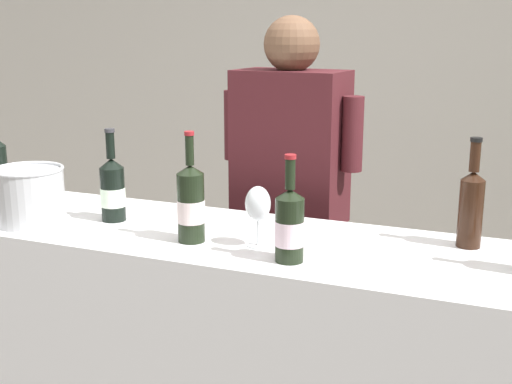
% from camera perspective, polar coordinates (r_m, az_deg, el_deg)
% --- Properties ---
extents(wall_back, '(8.00, 0.10, 2.80)m').
position_cam_1_polar(wall_back, '(4.53, 11.24, 10.91)').
color(wall_back, beige).
rests_on(wall_back, ground_plane).
extents(counter, '(2.29, 0.57, 0.98)m').
position_cam_1_polar(counter, '(2.33, -2.76, -15.14)').
color(counter, white).
rests_on(counter, ground_plane).
extents(wine_bottle_0, '(0.09, 0.09, 0.34)m').
position_cam_1_polar(wine_bottle_0, '(2.04, -5.60, -0.99)').
color(wine_bottle_0, black).
rests_on(wine_bottle_0, counter).
extents(wine_bottle_1, '(0.08, 0.08, 0.31)m').
position_cam_1_polar(wine_bottle_1, '(1.87, 2.89, -2.85)').
color(wine_bottle_1, black).
rests_on(wine_bottle_1, counter).
extents(wine_bottle_3, '(0.07, 0.07, 0.33)m').
position_cam_1_polar(wine_bottle_3, '(2.08, 17.95, -1.10)').
color(wine_bottle_3, black).
rests_on(wine_bottle_3, counter).
extents(wine_bottle_4, '(0.08, 0.08, 0.32)m').
position_cam_1_polar(wine_bottle_4, '(2.31, -12.18, 0.24)').
color(wine_bottle_4, black).
rests_on(wine_bottle_4, counter).
extents(wine_glass, '(0.08, 0.08, 0.19)m').
position_cam_1_polar(wine_glass, '(1.99, 0.16, -1.19)').
color(wine_glass, silver).
rests_on(wine_glass, counter).
extents(ice_bucket, '(0.24, 0.24, 0.19)m').
position_cam_1_polar(ice_bucket, '(2.36, -18.83, -0.25)').
color(ice_bucket, silver).
rests_on(ice_bucket, counter).
extents(person_server, '(0.59, 0.28, 1.67)m').
position_cam_1_polar(person_server, '(2.71, 2.87, -3.42)').
color(person_server, black).
rests_on(person_server, ground_plane).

